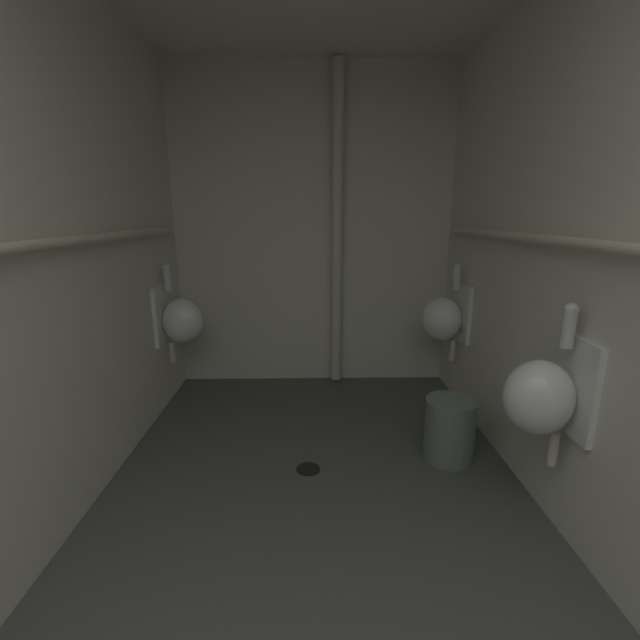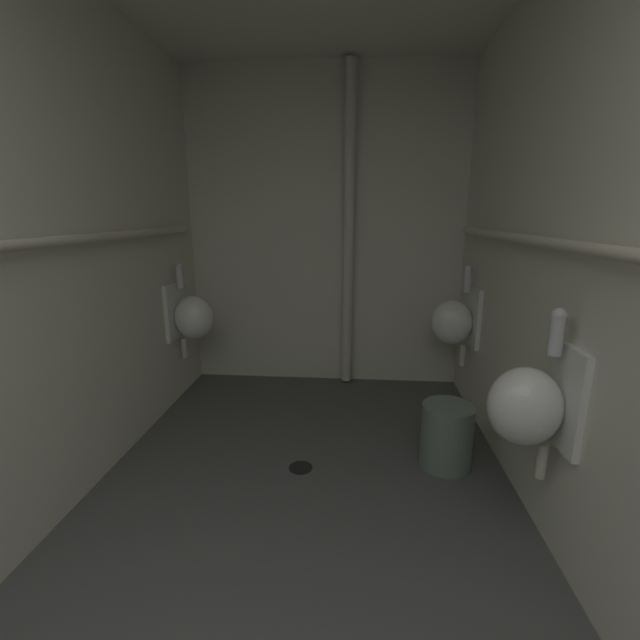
% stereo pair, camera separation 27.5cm
% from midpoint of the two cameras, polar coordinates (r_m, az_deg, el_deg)
% --- Properties ---
extents(floor, '(2.42, 4.04, 0.08)m').
position_cam_midpoint_polar(floor, '(2.26, 0.49, -27.41)').
color(floor, '#4C4F4C').
rests_on(floor, ground).
extents(wall_left, '(0.06, 4.04, 2.60)m').
position_cam_midpoint_polar(wall_left, '(2.14, -33.03, 7.62)').
color(wall_left, silver).
rests_on(wall_left, ground).
extents(wall_right, '(0.06, 4.04, 2.60)m').
position_cam_midpoint_polar(wall_right, '(2.00, 36.83, 6.80)').
color(wall_right, silver).
rests_on(wall_right, ground).
extents(wall_back, '(2.42, 0.06, 2.60)m').
position_cam_midpoint_polar(wall_back, '(3.69, 2.87, 11.58)').
color(wall_back, silver).
rests_on(wall_back, ground).
extents(urinal_left_mid, '(0.32, 0.30, 0.76)m').
position_cam_midpoint_polar(urinal_left_mid, '(3.42, -14.55, 0.46)').
color(urinal_left_mid, white).
extents(urinal_right_mid, '(0.32, 0.30, 0.76)m').
position_cam_midpoint_polar(urinal_right_mid, '(2.08, 29.67, -9.80)').
color(urinal_right_mid, white).
extents(urinal_right_far, '(0.32, 0.30, 0.76)m').
position_cam_midpoint_polar(urinal_right_far, '(3.36, 19.72, -0.18)').
color(urinal_right_far, white).
extents(supply_pipe_left, '(0.06, 3.30, 0.06)m').
position_cam_midpoint_polar(supply_pipe_left, '(2.11, -30.71, 8.68)').
color(supply_pipe_left, beige).
extents(supply_pipe_right, '(0.06, 3.32, 0.06)m').
position_cam_midpoint_polar(supply_pipe_right, '(1.98, 34.32, 7.99)').
color(supply_pipe_right, beige).
extents(standpipe_back_wall, '(0.09, 0.09, 2.55)m').
position_cam_midpoint_polar(standpipe_back_wall, '(3.58, 6.05, 11.45)').
color(standpipe_back_wall, beige).
rests_on(standpipe_back_wall, ground).
extents(floor_drain, '(0.14, 0.14, 0.01)m').
position_cam_midpoint_polar(floor_drain, '(2.66, 0.52, -19.08)').
color(floor_drain, black).
rests_on(floor_drain, ground).
extents(waste_bin, '(0.30, 0.30, 0.38)m').
position_cam_midpoint_polar(waste_bin, '(2.74, 19.36, -14.38)').
color(waste_bin, slate).
rests_on(waste_bin, ground).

